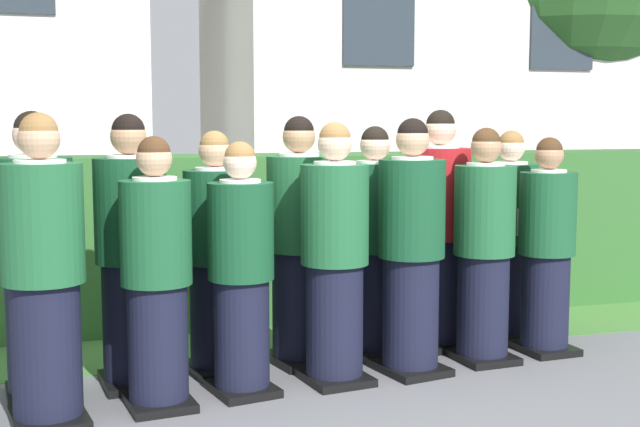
{
  "coord_description": "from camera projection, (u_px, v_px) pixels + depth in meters",
  "views": [
    {
      "loc": [
        -1.56,
        -4.99,
        1.65
      ],
      "look_at": [
        0.0,
        0.24,
        1.05
      ],
      "focal_mm": 47.57,
      "sensor_mm": 36.0,
      "label": 1
    }
  ],
  "objects": [
    {
      "name": "student_front_row_2",
      "position": [
        241.0,
        275.0,
        5.09
      ],
      "size": [
        0.43,
        0.5,
        1.53
      ],
      "color": "black",
      "rests_on": "ground"
    },
    {
      "name": "student_front_row_3",
      "position": [
        335.0,
        260.0,
        5.31
      ],
      "size": [
        0.44,
        0.52,
        1.64
      ],
      "color": "black",
      "rests_on": "ground"
    },
    {
      "name": "lawn_strip",
      "position": [
        291.0,
        342.0,
        6.34
      ],
      "size": [
        9.03,
        0.9,
        0.01
      ],
      "primitive_type": "cube",
      "color": "#477A38",
      "rests_on": "ground"
    },
    {
      "name": "ground_plane",
      "position": [
        331.0,
        381.0,
        5.38
      ],
      "size": [
        60.0,
        60.0,
        0.0
      ],
      "primitive_type": "plane",
      "color": "slate"
    },
    {
      "name": "student_front_row_1",
      "position": [
        157.0,
        280.0,
        4.84
      ],
      "size": [
        0.41,
        0.49,
        1.57
      ],
      "color": "black",
      "rests_on": "ground"
    },
    {
      "name": "student_rear_row_6",
      "position": [
        509.0,
        240.0,
        6.43
      ],
      "size": [
        0.41,
        0.51,
        1.58
      ],
      "color": "black",
      "rests_on": "ground"
    },
    {
      "name": "student_front_row_0",
      "position": [
        44.0,
        277.0,
        4.57
      ],
      "size": [
        0.46,
        0.56,
        1.69
      ],
      "color": "black",
      "rests_on": "ground"
    },
    {
      "name": "student_rear_row_2",
      "position": [
        216.0,
        259.0,
        5.51
      ],
      "size": [
        0.45,
        0.51,
        1.59
      ],
      "color": "black",
      "rests_on": "ground"
    },
    {
      "name": "student_front_row_6",
      "position": [
        546.0,
        251.0,
        6.01
      ],
      "size": [
        0.4,
        0.5,
        1.54
      ],
      "color": "black",
      "rests_on": "ground"
    },
    {
      "name": "school_building_annex",
      "position": [
        410.0,
        13.0,
        12.38
      ],
      "size": [
        5.88,
        4.36,
        6.27
      ],
      "color": "silver",
      "rests_on": "ground"
    },
    {
      "name": "student_rear_row_1",
      "position": [
        131.0,
        258.0,
        5.24
      ],
      "size": [
        0.44,
        0.52,
        1.69
      ],
      "color": "black",
      "rests_on": "ground"
    },
    {
      "name": "student_rear_row_3",
      "position": [
        299.0,
        247.0,
        5.73
      ],
      "size": [
        0.48,
        0.55,
        1.68
      ],
      "color": "black",
      "rests_on": "ground"
    },
    {
      "name": "hedge",
      "position": [
        266.0,
        237.0,
        7.02
      ],
      "size": [
        9.03,
        0.7,
        1.37
      ],
      "color": "#33662D",
      "rests_on": "ground"
    },
    {
      "name": "student_front_row_5",
      "position": [
        484.0,
        251.0,
        5.79
      ],
      "size": [
        0.42,
        0.52,
        1.6
      ],
      "color": "black",
      "rests_on": "ground"
    },
    {
      "name": "student_rear_row_0",
      "position": [
        37.0,
        263.0,
        5.0
      ],
      "size": [
        0.44,
        0.56,
        1.71
      ],
      "color": "black",
      "rests_on": "ground"
    },
    {
      "name": "student_rear_row_4",
      "position": [
        374.0,
        247.0,
        5.94
      ],
      "size": [
        0.45,
        0.54,
        1.61
      ],
      "color": "black",
      "rests_on": "ground"
    },
    {
      "name": "student_front_row_4",
      "position": [
        411.0,
        253.0,
        5.51
      ],
      "size": [
        0.47,
        0.54,
        1.67
      ],
      "color": "black",
      "rests_on": "ground"
    },
    {
      "name": "student_in_red_blazer",
      "position": [
        439.0,
        234.0,
        6.17
      ],
      "size": [
        0.49,
        0.58,
        1.73
      ],
      "color": "black",
      "rests_on": "ground"
    }
  ]
}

